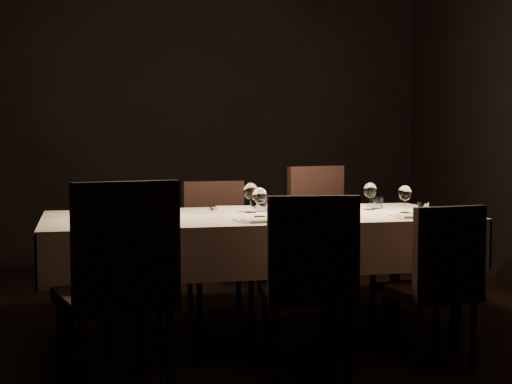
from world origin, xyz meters
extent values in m
cube|color=black|center=(0.00, 0.00, -0.01)|extent=(5.00, 6.00, 0.01)
cube|color=black|center=(0.00, 3.00, 1.50)|extent=(5.00, 0.01, 3.00)
cube|color=black|center=(0.00, 0.00, 0.73)|extent=(2.40, 1.00, 0.04)
cylinder|color=black|center=(-1.12, -0.42, 0.35)|extent=(0.07, 0.07, 0.71)
cylinder|color=black|center=(-1.12, 0.42, 0.35)|extent=(0.07, 0.07, 0.71)
cylinder|color=black|center=(1.12, -0.42, 0.35)|extent=(0.07, 0.07, 0.71)
cylinder|color=black|center=(1.12, 0.42, 0.35)|extent=(0.07, 0.07, 0.71)
cube|color=beige|center=(0.00, 0.00, 0.76)|extent=(2.52, 1.12, 0.01)
cube|color=beige|center=(0.00, 0.55, 0.61)|extent=(2.52, 0.01, 0.28)
cube|color=beige|center=(0.00, -0.55, 0.61)|extent=(2.52, 0.01, 0.28)
cube|color=beige|center=(1.25, 0.00, 0.61)|extent=(0.01, 1.12, 0.28)
cube|color=beige|center=(-1.25, 0.00, 0.61)|extent=(0.01, 1.12, 0.28)
cylinder|color=black|center=(-0.74, -0.52, 0.21)|extent=(0.04, 0.04, 0.43)
cylinder|color=black|center=(-0.64, -0.92, 0.21)|extent=(0.04, 0.04, 0.43)
cylinder|color=black|center=(-1.14, -0.62, 0.21)|extent=(0.04, 0.04, 0.43)
cylinder|color=black|center=(-1.04, -1.02, 0.21)|extent=(0.04, 0.04, 0.43)
cube|color=black|center=(-0.89, -0.77, 0.46)|extent=(0.60, 0.60, 0.06)
cube|color=black|center=(-0.84, -0.98, 0.76)|extent=(0.49, 0.17, 0.54)
cube|color=silver|center=(-0.72, -0.38, 0.77)|extent=(0.22, 0.15, 0.02)
cube|color=silver|center=(-0.86, -0.38, 0.76)|extent=(0.03, 0.19, 0.01)
cube|color=silver|center=(-0.59, -0.38, 0.76)|extent=(0.03, 0.19, 0.01)
cylinder|color=silver|center=(-0.59, -0.20, 0.80)|extent=(0.07, 0.07, 0.08)
cylinder|color=white|center=(-0.67, -0.12, 0.76)|extent=(0.07, 0.07, 0.00)
cylinder|color=white|center=(-0.67, -0.12, 0.81)|extent=(0.01, 0.01, 0.08)
ellipsoid|color=white|center=(-0.67, -0.12, 0.89)|extent=(0.09, 0.09, 0.10)
cylinder|color=black|center=(0.29, -0.56, 0.20)|extent=(0.04, 0.04, 0.39)
cylinder|color=black|center=(0.25, -0.93, 0.20)|extent=(0.04, 0.04, 0.39)
cylinder|color=black|center=(-0.07, -0.51, 0.20)|extent=(0.04, 0.04, 0.39)
cylinder|color=black|center=(-0.12, -0.88, 0.20)|extent=(0.04, 0.04, 0.39)
cube|color=black|center=(0.09, -0.72, 0.42)|extent=(0.51, 0.51, 0.06)
cube|color=black|center=(0.06, -0.91, 0.70)|extent=(0.45, 0.11, 0.49)
cube|color=silver|center=(-0.06, -0.38, 0.77)|extent=(0.23, 0.16, 0.02)
cube|color=silver|center=(-0.19, -0.38, 0.76)|extent=(0.04, 0.19, 0.01)
cube|color=silver|center=(0.08, -0.38, 0.76)|extent=(0.04, 0.19, 0.01)
cylinder|color=silver|center=(0.08, -0.20, 0.80)|extent=(0.07, 0.07, 0.08)
cylinder|color=white|center=(-0.01, -0.12, 0.76)|extent=(0.07, 0.07, 0.00)
cylinder|color=white|center=(-0.01, -0.12, 0.81)|extent=(0.01, 0.01, 0.08)
ellipsoid|color=white|center=(-0.01, -0.12, 0.89)|extent=(0.09, 0.09, 0.10)
cylinder|color=black|center=(0.94, -0.52, 0.18)|extent=(0.04, 0.04, 0.36)
cylinder|color=black|center=(0.98, -0.85, 0.18)|extent=(0.04, 0.04, 0.36)
cylinder|color=black|center=(0.60, -0.55, 0.18)|extent=(0.04, 0.04, 0.36)
cylinder|color=black|center=(0.64, -0.89, 0.18)|extent=(0.04, 0.04, 0.36)
cube|color=black|center=(0.79, -0.70, 0.39)|extent=(0.46, 0.46, 0.05)
cube|color=black|center=(0.81, -0.88, 0.65)|extent=(0.42, 0.10, 0.45)
cube|color=silver|center=(0.88, -0.38, 0.77)|extent=(0.22, 0.15, 0.02)
cube|color=silver|center=(0.74, -0.38, 0.76)|extent=(0.03, 0.19, 0.01)
cube|color=silver|center=(1.01, -0.38, 0.76)|extent=(0.02, 0.19, 0.01)
cylinder|color=silver|center=(1.01, -0.20, 0.80)|extent=(0.07, 0.07, 0.07)
cylinder|color=white|center=(0.92, -0.12, 0.76)|extent=(0.06, 0.06, 0.00)
cylinder|color=white|center=(0.92, -0.12, 0.81)|extent=(0.01, 0.01, 0.08)
ellipsoid|color=white|center=(0.92, -0.12, 0.89)|extent=(0.08, 0.08, 0.10)
cylinder|color=black|center=(-0.86, 0.59, 0.18)|extent=(0.04, 0.04, 0.36)
cylinder|color=black|center=(-0.89, 0.93, 0.18)|extent=(0.04, 0.04, 0.36)
cylinder|color=black|center=(-0.52, 0.63, 0.18)|extent=(0.04, 0.04, 0.36)
cylinder|color=black|center=(-0.55, 0.96, 0.18)|extent=(0.04, 0.04, 0.36)
cube|color=black|center=(-0.71, 0.78, 0.39)|extent=(0.45, 0.45, 0.05)
cube|color=black|center=(-0.72, 0.95, 0.64)|extent=(0.42, 0.09, 0.45)
cube|color=silver|center=(-0.87, 0.38, 0.77)|extent=(0.25, 0.18, 0.02)
cube|color=silver|center=(-1.01, 0.38, 0.77)|extent=(0.04, 0.21, 0.01)
cube|color=silver|center=(-0.72, 0.38, 0.77)|extent=(0.04, 0.21, 0.01)
cylinder|color=silver|center=(-0.72, 0.20, 0.80)|extent=(0.08, 0.08, 0.08)
cylinder|color=white|center=(-0.82, 0.12, 0.76)|extent=(0.07, 0.07, 0.00)
cylinder|color=white|center=(-0.82, 0.12, 0.81)|extent=(0.01, 0.01, 0.09)
ellipsoid|color=white|center=(-0.82, 0.12, 0.90)|extent=(0.09, 0.09, 0.11)
cylinder|color=black|center=(-0.27, 0.49, 0.19)|extent=(0.04, 0.04, 0.38)
cylinder|color=black|center=(-0.28, 0.86, 0.19)|extent=(0.04, 0.04, 0.38)
cylinder|color=black|center=(0.09, 0.50, 0.19)|extent=(0.04, 0.04, 0.38)
cylinder|color=black|center=(0.08, 0.86, 0.19)|extent=(0.04, 0.04, 0.38)
cube|color=black|center=(-0.09, 0.68, 0.41)|extent=(0.45, 0.45, 0.06)
cube|color=black|center=(-0.10, 0.87, 0.68)|extent=(0.44, 0.06, 0.48)
cube|color=silver|center=(-0.06, 0.38, 0.77)|extent=(0.24, 0.17, 0.02)
cube|color=silver|center=(-0.20, 0.38, 0.77)|extent=(0.04, 0.21, 0.01)
cube|color=silver|center=(0.09, 0.38, 0.77)|extent=(0.04, 0.21, 0.01)
cylinder|color=silver|center=(0.09, 0.20, 0.80)|extent=(0.07, 0.07, 0.08)
cylinder|color=white|center=(0.00, 0.12, 0.76)|extent=(0.07, 0.07, 0.00)
cylinder|color=white|center=(0.00, 0.12, 0.81)|extent=(0.01, 0.01, 0.09)
ellipsoid|color=white|center=(0.00, 0.12, 0.90)|extent=(0.09, 0.09, 0.11)
cylinder|color=black|center=(0.62, 0.43, 0.21)|extent=(0.04, 0.04, 0.43)
cylinder|color=black|center=(0.50, 0.82, 0.21)|extent=(0.04, 0.04, 0.43)
cylinder|color=black|center=(1.01, 0.55, 0.21)|extent=(0.04, 0.04, 0.43)
cylinder|color=black|center=(0.89, 0.94, 0.21)|extent=(0.04, 0.04, 0.43)
cube|color=black|center=(0.75, 0.69, 0.46)|extent=(0.61, 0.61, 0.06)
cube|color=black|center=(0.69, 0.89, 0.76)|extent=(0.48, 0.19, 0.53)
cube|color=silver|center=(0.75, 0.38, 0.77)|extent=(0.23, 0.16, 0.02)
cube|color=silver|center=(0.61, 0.38, 0.76)|extent=(0.03, 0.20, 0.01)
cube|color=silver|center=(0.88, 0.38, 0.76)|extent=(0.02, 0.20, 0.01)
cylinder|color=silver|center=(0.88, 0.20, 0.80)|extent=(0.07, 0.07, 0.08)
cylinder|color=white|center=(0.80, 0.12, 0.76)|extent=(0.07, 0.07, 0.00)
cylinder|color=white|center=(0.80, 0.12, 0.81)|extent=(0.01, 0.01, 0.08)
ellipsoid|color=white|center=(0.80, 0.12, 0.89)|extent=(0.09, 0.09, 0.10)
camera|label=1|loc=(-1.04, -4.18, 1.20)|focal=50.00mm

